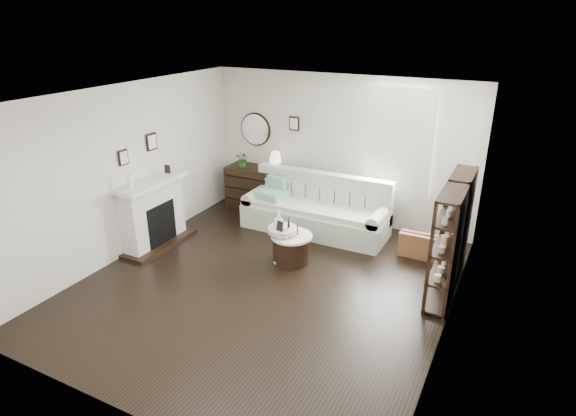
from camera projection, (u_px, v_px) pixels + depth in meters
The scene contains 18 objects.
room at pixel (378, 142), 8.33m from camera, with size 5.50×5.50×5.50m.
fireplace at pixel (154, 215), 8.03m from camera, with size 0.50×1.40×1.84m.
shelf_unit_far at pixel (457, 225), 7.00m from camera, with size 0.30×0.80×1.60m.
shelf_unit_near at pixel (445, 250), 6.26m from camera, with size 0.30×0.80×1.60m.
sofa at pixel (316, 212), 8.65m from camera, with size 2.59×0.90×1.01m.
quilt at pixel (272, 194), 8.81m from camera, with size 0.55×0.45×0.14m, color #299669.
suitcase at pixel (418, 246), 7.71m from camera, with size 0.61×0.20×0.40m, color brown.
dresser at pixel (259, 189), 9.53m from camera, with size 1.29×0.55×0.86m.
table_lamp at pixel (276, 161), 9.14m from camera, with size 0.24×0.24×0.37m, color #F5E9CF, non-canonical shape.
potted_plant at pixel (243, 159), 9.41m from camera, with size 0.27×0.24×0.30m, color #1D5A19.
drum_table at pixel (292, 248), 7.58m from camera, with size 0.65×0.65×0.45m.
pedestal_table at pixel (282, 230), 7.49m from camera, with size 0.47×0.47×0.57m.
eiffel_drum at pixel (297, 229), 7.47m from camera, with size 0.11×0.11×0.19m, color black, non-canonical shape.
bottle_drum at pixel (280, 225), 7.45m from camera, with size 0.08×0.08×0.32m, color silver.
card_frame_drum at pixel (284, 233), 7.35m from camera, with size 0.13×0.01×0.18m, color white.
eiffel_ped at pixel (289, 222), 7.42m from camera, with size 0.11×0.11×0.19m, color black, non-canonical shape.
flask_ped at pixel (278, 218), 7.47m from camera, with size 0.15×0.15×0.28m, color silver, non-canonical shape.
card_frame_ped at pixel (280, 226), 7.33m from camera, with size 0.11×0.01×0.15m, color black.
Camera 1 is at (3.04, -5.27, 3.66)m, focal length 30.00 mm.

